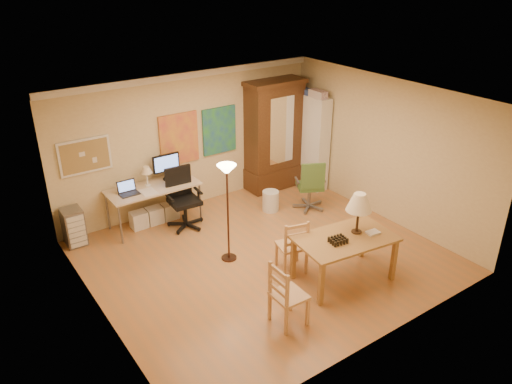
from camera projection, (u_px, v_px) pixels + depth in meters
floor at (265, 257)px, 8.46m from camera, size 5.50×5.50×0.00m
crown_molding at (187, 75)px, 9.15m from camera, size 5.50×0.08×0.12m
corkboard at (85, 156)px, 8.58m from camera, size 0.90×0.04×0.62m
art_panel_left at (179, 139)px, 9.54m from camera, size 0.80×0.04×1.00m
art_panel_right at (219, 130)px, 10.00m from camera, size 0.75×0.04×0.95m
dining_table at (350, 227)px, 7.56m from camera, size 1.60×1.08×1.41m
ladder_chair_back at (292, 247)px, 7.92m from camera, size 0.52×0.51×0.93m
ladder_chair_left at (287, 296)px, 6.74m from camera, size 0.43×0.45×0.96m
torchiere_lamp at (227, 185)px, 7.83m from camera, size 0.31×0.31×1.70m
computer_desk at (155, 200)px, 9.35m from camera, size 1.69×0.74×1.28m
office_chair_black at (184, 211)px, 9.31m from camera, size 0.70×0.70×1.14m
office_chair_green at (310, 196)px, 9.95m from camera, size 0.65×0.65×1.05m
drawer_cart at (74, 227)px, 8.71m from camera, size 0.34×0.40×0.67m
armoire at (274, 142)px, 10.64m from camera, size 1.28×0.61×2.35m
bookshelf at (312, 142)px, 10.68m from camera, size 0.30×0.81×2.02m
wastebin at (271, 201)px, 9.93m from camera, size 0.33×0.33×0.41m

